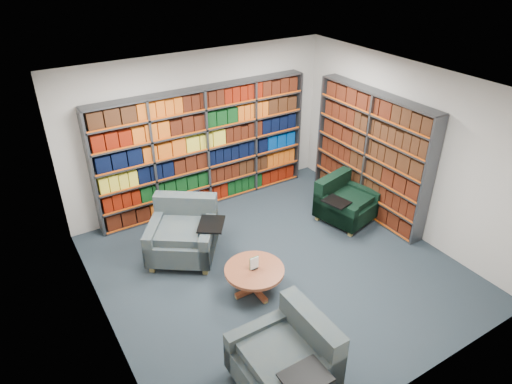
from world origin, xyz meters
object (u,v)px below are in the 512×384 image
chair_teal_left (184,233)px  chair_green_right (343,203)px  coffee_table (254,273)px  chair_teal_front (290,359)px

chair_teal_left → chair_green_right: (2.80, -0.54, -0.05)m
coffee_table → chair_teal_front: bearing=-106.7°
chair_teal_left → coffee_table: (0.46, -1.36, -0.05)m
chair_teal_front → coffee_table: 1.55m
chair_green_right → chair_teal_front: (-2.78, -2.30, 0.04)m
chair_teal_left → chair_green_right: 2.85m
chair_teal_left → coffee_table: 1.44m
chair_green_right → chair_teal_front: size_ratio=0.98×
chair_teal_left → chair_green_right: chair_teal_left is taller
chair_teal_front → coffee_table: bearing=73.3°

